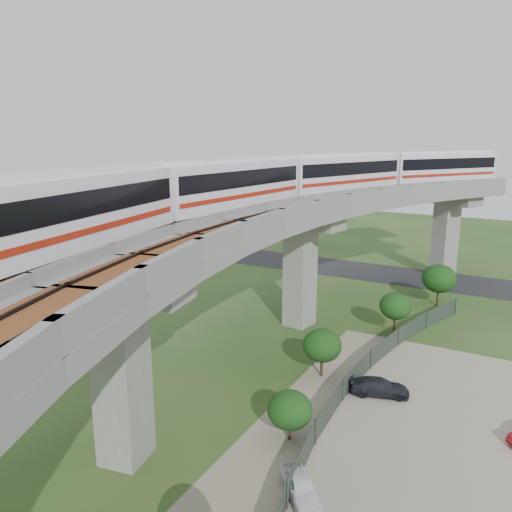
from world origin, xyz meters
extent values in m
plane|color=#29481D|center=(0.00, 0.00, 0.00)|extent=(160.00, 160.00, 0.00)
cube|color=gray|center=(14.00, -2.00, 0.02)|extent=(18.00, 26.00, 0.04)
cube|color=#232326|center=(0.00, 30.00, 0.01)|extent=(60.00, 8.00, 0.03)
cube|color=#99968E|center=(9.12, 31.80, 4.20)|extent=(2.86, 2.93, 8.40)
cube|color=#99968E|center=(9.12, 31.80, 9.00)|extent=(7.21, 5.74, 1.20)
cube|color=#99968E|center=(0.91, 10.42, 4.20)|extent=(2.35, 2.51, 8.40)
cube|color=#99968E|center=(0.91, 10.42, 9.00)|extent=(7.31, 3.58, 1.20)
cube|color=#99968E|center=(0.91, -10.42, 4.20)|extent=(2.35, 2.51, 8.40)
cube|color=#99968E|center=(0.91, -10.42, 9.00)|extent=(7.31, 3.58, 1.20)
cube|color=gray|center=(6.19, 26.54, 10.00)|extent=(16.42, 20.91, 0.80)
cube|color=gray|center=(2.33, 28.44, 10.90)|extent=(8.66, 17.08, 1.00)
cube|color=gray|center=(10.04, 24.64, 10.90)|extent=(8.66, 17.08, 1.00)
cube|color=brown|center=(4.21, 27.51, 10.46)|extent=(10.68, 18.08, 0.12)
cube|color=black|center=(4.21, 27.51, 10.58)|extent=(9.69, 17.59, 0.12)
cube|color=brown|center=(8.16, 25.56, 10.46)|extent=(10.68, 18.08, 0.12)
cube|color=black|center=(8.16, 25.56, 10.58)|extent=(9.69, 17.59, 0.12)
cube|color=gray|center=(0.70, 9.13, 10.00)|extent=(11.77, 20.03, 0.80)
cube|color=gray|center=(-3.55, 9.78, 10.90)|extent=(3.22, 18.71, 1.00)
cube|color=gray|center=(4.95, 8.47, 10.90)|extent=(3.22, 18.71, 1.00)
cube|color=brown|center=(-1.48, 9.46, 10.46)|extent=(5.44, 19.05, 0.12)
cube|color=black|center=(-1.48, 9.46, 10.58)|extent=(4.35, 18.88, 0.12)
cube|color=brown|center=(2.87, 8.79, 10.46)|extent=(5.44, 19.05, 0.12)
cube|color=black|center=(2.87, 8.79, 10.58)|extent=(4.35, 18.88, 0.12)
cube|color=gray|center=(0.70, -9.13, 10.00)|extent=(11.77, 20.03, 0.80)
cube|color=gray|center=(-3.55, -9.78, 10.90)|extent=(3.22, 18.71, 1.00)
cube|color=gray|center=(4.95, -8.47, 10.90)|extent=(3.22, 18.71, 1.00)
cube|color=brown|center=(-1.48, -9.46, 10.46)|extent=(5.44, 19.05, 0.12)
cube|color=black|center=(-1.48, -9.46, 10.58)|extent=(4.35, 18.88, 0.12)
cube|color=brown|center=(2.87, -8.79, 10.46)|extent=(5.44, 19.05, 0.12)
cube|color=black|center=(2.87, -8.79, 10.58)|extent=(4.35, 18.88, 0.12)
cube|color=white|center=(-1.21, -11.03, 12.24)|extent=(5.32, 15.24, 3.20)
cube|color=white|center=(-1.21, -11.03, 13.94)|extent=(4.65, 14.41, 0.22)
cube|color=black|center=(-1.21, -11.03, 12.69)|extent=(5.27, 14.66, 1.15)
cube|color=#A92410|center=(-1.21, -11.03, 11.49)|extent=(5.27, 14.66, 0.30)
cube|color=black|center=(-1.21, -11.03, 10.78)|extent=(4.13, 12.88, 0.28)
cube|color=white|center=(-2.04, 4.51, 12.24)|extent=(3.78, 15.16, 3.20)
cube|color=white|center=(-2.04, 4.51, 13.94)|extent=(3.19, 14.37, 0.22)
cube|color=black|center=(-2.04, 4.51, 12.69)|extent=(3.80, 14.56, 1.15)
cube|color=#A92410|center=(-2.04, 4.51, 11.49)|extent=(3.80, 14.56, 0.30)
cube|color=black|center=(-2.04, 4.51, 10.78)|extent=(2.82, 12.85, 0.28)
cube|color=white|center=(1.02, 19.77, 12.24)|extent=(7.33, 15.08, 3.20)
cube|color=white|center=(1.02, 19.77, 13.94)|extent=(6.58, 14.20, 0.22)
cube|color=black|center=(1.02, 19.77, 12.69)|extent=(7.19, 14.53, 1.15)
cube|color=#A92410|center=(1.02, 19.77, 11.49)|extent=(7.19, 14.53, 0.30)
cube|color=black|center=(1.02, 19.77, 10.78)|extent=(5.85, 12.69, 0.28)
cube|color=white|center=(7.78, 33.78, 12.24)|extent=(10.41, 14.06, 3.20)
cube|color=white|center=(7.78, 33.78, 13.94)|extent=(9.55, 13.14, 0.22)
cube|color=black|center=(7.78, 33.78, 12.69)|extent=(10.14, 13.59, 1.15)
cube|color=#A92410|center=(7.78, 33.78, 11.49)|extent=(10.14, 13.59, 0.30)
cube|color=black|center=(7.78, 33.78, 10.78)|extent=(8.52, 11.74, 0.28)
cylinder|color=#2D382D|center=(12.25, 19.29, 0.75)|extent=(0.08, 0.08, 1.50)
cube|color=#2D382D|center=(11.38, 16.98, 0.75)|extent=(1.69, 4.77, 1.40)
cylinder|color=#2D382D|center=(10.62, 14.63, 0.75)|extent=(0.08, 0.08, 1.50)
cube|color=#2D382D|center=(9.98, 12.24, 0.75)|extent=(1.23, 4.91, 1.40)
cylinder|color=#2D382D|center=(9.45, 9.83, 0.75)|extent=(0.08, 0.08, 1.50)
cube|color=#2D382D|center=(9.03, 7.39, 0.75)|extent=(0.75, 4.99, 1.40)
cylinder|color=#2D382D|center=(8.74, 4.94, 0.75)|extent=(0.08, 0.08, 1.50)
cube|color=#2D382D|center=(8.56, 2.47, 0.75)|extent=(0.27, 5.04, 1.40)
cylinder|color=#2D382D|center=(8.50, 0.00, 0.75)|extent=(0.08, 0.08, 1.50)
cube|color=#2D382D|center=(8.56, -2.47, 0.75)|extent=(0.27, 5.04, 1.40)
cylinder|color=#2D382D|center=(8.74, -4.94, 0.75)|extent=(0.08, 0.08, 1.50)
cube|color=#2D382D|center=(9.03, -7.39, 0.75)|extent=(0.75, 4.99, 1.40)
cylinder|color=#2D382D|center=(9.45, -9.83, 0.75)|extent=(0.08, 0.08, 1.50)
cylinder|color=#382314|center=(10.36, 21.24, 0.84)|extent=(0.18, 0.18, 1.69)
ellipsoid|color=#143D13|center=(10.36, 21.24, 2.63)|extent=(3.14, 3.14, 2.67)
cylinder|color=#382314|center=(8.57, 11.97, 0.83)|extent=(0.18, 0.18, 1.67)
ellipsoid|color=#143D13|center=(8.57, 11.97, 2.43)|extent=(2.54, 2.54, 2.16)
cylinder|color=#382314|center=(6.12, 2.40, 0.71)|extent=(0.18, 0.18, 1.42)
ellipsoid|color=#143D13|center=(6.12, 2.40, 2.20)|extent=(2.58, 2.58, 2.19)
cylinder|color=#382314|center=(7.35, -5.17, 0.52)|extent=(0.18, 0.18, 1.04)
ellipsoid|color=#143D13|center=(7.35, -5.17, 1.74)|extent=(2.36, 2.36, 2.01)
imported|color=white|center=(9.63, -8.85, 0.57)|extent=(3.03, 3.13, 1.06)
imported|color=black|center=(10.20, 1.73, 0.56)|extent=(3.89, 2.54, 1.05)
camera|label=1|loc=(17.09, -26.41, 15.50)|focal=35.00mm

